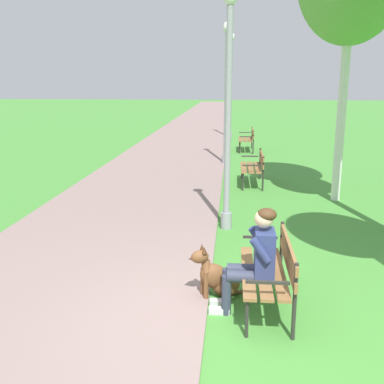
{
  "coord_description": "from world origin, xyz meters",
  "views": [
    {
      "loc": [
        0.13,
        -4.53,
        2.63
      ],
      "look_at": [
        -0.5,
        2.51,
        0.9
      ],
      "focal_mm": 42.85,
      "sensor_mm": 36.0,
      "label": 1
    }
  ],
  "objects_px": {
    "lamp_post_near": "(228,110)",
    "lamp_post_far": "(231,85)",
    "park_bench_far": "(248,138)",
    "person_seated_on_near_bench": "(255,256)",
    "park_bench_mid": "(254,165)",
    "dog_brown": "(218,278)",
    "lamp_post_mid": "(226,93)",
    "park_bench_near": "(272,267)"
  },
  "relations": [
    {
      "from": "park_bench_near",
      "to": "lamp_post_far",
      "type": "bearing_deg",
      "value": 92.16
    },
    {
      "from": "person_seated_on_near_bench",
      "to": "lamp_post_mid",
      "type": "distance_m",
      "value": 9.8
    },
    {
      "from": "dog_brown",
      "to": "park_bench_far",
      "type": "bearing_deg",
      "value": 86.65
    },
    {
      "from": "dog_brown",
      "to": "lamp_post_near",
      "type": "bearing_deg",
      "value": 88.75
    },
    {
      "from": "dog_brown",
      "to": "person_seated_on_near_bench",
      "type": "bearing_deg",
      "value": -36.87
    },
    {
      "from": "person_seated_on_near_bench",
      "to": "lamp_post_near",
      "type": "xyz_separation_m",
      "value": [
        -0.36,
        3.05,
        1.46
      ]
    },
    {
      "from": "park_bench_mid",
      "to": "lamp_post_near",
      "type": "distance_m",
      "value": 4.07
    },
    {
      "from": "park_bench_far",
      "to": "lamp_post_far",
      "type": "distance_m",
      "value": 4.47
    },
    {
      "from": "park_bench_near",
      "to": "lamp_post_near",
      "type": "distance_m",
      "value": 3.41
    },
    {
      "from": "dog_brown",
      "to": "lamp_post_far",
      "type": "distance_m",
      "value": 16.37
    },
    {
      "from": "park_bench_mid",
      "to": "park_bench_far",
      "type": "height_order",
      "value": "same"
    },
    {
      "from": "park_bench_near",
      "to": "park_bench_mid",
      "type": "xyz_separation_m",
      "value": [
        0.08,
        6.62,
        0.0
      ]
    },
    {
      "from": "dog_brown",
      "to": "lamp_post_mid",
      "type": "relative_size",
      "value": 0.18
    },
    {
      "from": "park_bench_near",
      "to": "dog_brown",
      "type": "height_order",
      "value": "park_bench_near"
    },
    {
      "from": "lamp_post_far",
      "to": "lamp_post_mid",
      "type": "bearing_deg",
      "value": -90.82
    },
    {
      "from": "park_bench_far",
      "to": "person_seated_on_near_bench",
      "type": "bearing_deg",
      "value": -91.34
    },
    {
      "from": "person_seated_on_near_bench",
      "to": "lamp_post_mid",
      "type": "bearing_deg",
      "value": 93.02
    },
    {
      "from": "park_bench_far",
      "to": "lamp_post_near",
      "type": "distance_m",
      "value": 9.67
    },
    {
      "from": "park_bench_mid",
      "to": "dog_brown",
      "type": "distance_m",
      "value": 6.46
    },
    {
      "from": "park_bench_near",
      "to": "lamp_post_mid",
      "type": "bearing_deg",
      "value": 94.3
    },
    {
      "from": "person_seated_on_near_bench",
      "to": "dog_brown",
      "type": "height_order",
      "value": "person_seated_on_near_bench"
    },
    {
      "from": "park_bench_mid",
      "to": "lamp_post_mid",
      "type": "xyz_separation_m",
      "value": [
        -0.8,
        2.93,
        1.74
      ]
    },
    {
      "from": "park_bench_near",
      "to": "lamp_post_near",
      "type": "xyz_separation_m",
      "value": [
        -0.57,
        2.94,
        1.62
      ]
    },
    {
      "from": "park_bench_mid",
      "to": "lamp_post_near",
      "type": "height_order",
      "value": "lamp_post_near"
    },
    {
      "from": "park_bench_far",
      "to": "person_seated_on_near_bench",
      "type": "relative_size",
      "value": 1.2
    },
    {
      "from": "lamp_post_near",
      "to": "lamp_post_far",
      "type": "relative_size",
      "value": 0.88
    },
    {
      "from": "lamp_post_near",
      "to": "park_bench_near",
      "type": "bearing_deg",
      "value": -79.04
    },
    {
      "from": "lamp_post_mid",
      "to": "lamp_post_far",
      "type": "bearing_deg",
      "value": 89.18
    },
    {
      "from": "park_bench_mid",
      "to": "dog_brown",
      "type": "relative_size",
      "value": 1.89
    },
    {
      "from": "dog_brown",
      "to": "lamp_post_near",
      "type": "xyz_separation_m",
      "value": [
        0.06,
        2.74,
        1.88
      ]
    },
    {
      "from": "lamp_post_near",
      "to": "lamp_post_far",
      "type": "xyz_separation_m",
      "value": [
        -0.05,
        13.48,
        0.29
      ]
    },
    {
      "from": "park_bench_mid",
      "to": "lamp_post_far",
      "type": "distance_m",
      "value": 10.02
    },
    {
      "from": "park_bench_near",
      "to": "dog_brown",
      "type": "relative_size",
      "value": 1.89
    },
    {
      "from": "person_seated_on_near_bench",
      "to": "lamp_post_far",
      "type": "height_order",
      "value": "lamp_post_far"
    },
    {
      "from": "lamp_post_mid",
      "to": "lamp_post_near",
      "type": "bearing_deg",
      "value": -88.72
    },
    {
      "from": "park_bench_far",
      "to": "lamp_post_far",
      "type": "bearing_deg",
      "value": 100.05
    },
    {
      "from": "person_seated_on_near_bench",
      "to": "lamp_post_near",
      "type": "distance_m",
      "value": 3.4
    },
    {
      "from": "park_bench_mid",
      "to": "park_bench_far",
      "type": "relative_size",
      "value": 1.0
    },
    {
      "from": "park_bench_far",
      "to": "park_bench_mid",
      "type": "bearing_deg",
      "value": -90.02
    },
    {
      "from": "park_bench_mid",
      "to": "dog_brown",
      "type": "height_order",
      "value": "park_bench_mid"
    },
    {
      "from": "park_bench_mid",
      "to": "park_bench_far",
      "type": "xyz_separation_m",
      "value": [
        0.0,
        5.83,
        0.0
      ]
    },
    {
      "from": "park_bench_far",
      "to": "lamp_post_mid",
      "type": "height_order",
      "value": "lamp_post_mid"
    }
  ]
}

